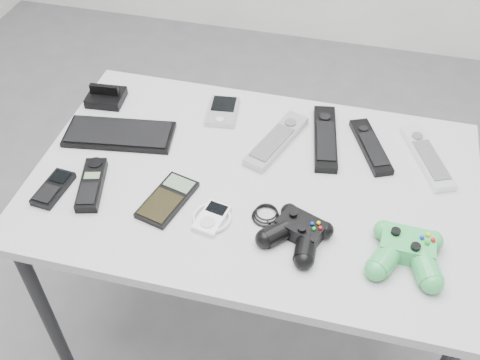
% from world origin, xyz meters
% --- Properties ---
extents(floor, '(3.50, 3.50, 0.00)m').
position_xyz_m(floor, '(0.00, 0.00, 0.00)').
color(floor, slate).
rests_on(floor, ground).
extents(desk, '(1.03, 0.66, 0.69)m').
position_xyz_m(desk, '(0.09, -0.06, 0.63)').
color(desk, '#9E9FA1').
rests_on(desk, floor).
extents(pda_keyboard, '(0.28, 0.15, 0.02)m').
position_xyz_m(pda_keyboard, '(-0.28, 0.01, 0.70)').
color(pda_keyboard, black).
rests_on(pda_keyboard, desk).
extents(dock_bracket, '(0.10, 0.09, 0.05)m').
position_xyz_m(dock_bracket, '(-0.37, 0.14, 0.72)').
color(dock_bracket, black).
rests_on(dock_bracket, desk).
extents(pda, '(0.09, 0.13, 0.02)m').
position_xyz_m(pda, '(-0.05, 0.16, 0.70)').
color(pda, '#A5A4AB').
rests_on(pda, desk).
extents(remote_silver_a, '(0.13, 0.23, 0.02)m').
position_xyz_m(remote_silver_a, '(0.12, 0.08, 0.70)').
color(remote_silver_a, '#A5A4AB').
rests_on(remote_silver_a, desk).
extents(remote_black_a, '(0.09, 0.24, 0.02)m').
position_xyz_m(remote_black_a, '(0.23, 0.12, 0.70)').
color(remote_black_a, black).
rests_on(remote_black_a, desk).
extents(remote_black_b, '(0.12, 0.20, 0.02)m').
position_xyz_m(remote_black_b, '(0.34, 0.12, 0.70)').
color(remote_black_b, black).
rests_on(remote_black_b, desk).
extents(remote_silver_b, '(0.13, 0.22, 0.02)m').
position_xyz_m(remote_silver_b, '(0.48, 0.11, 0.70)').
color(remote_silver_b, silver).
rests_on(remote_silver_b, desk).
extents(mobile_phone, '(0.06, 0.12, 0.02)m').
position_xyz_m(mobile_phone, '(-0.35, -0.20, 0.70)').
color(mobile_phone, black).
rests_on(mobile_phone, desk).
extents(cordless_handset, '(0.09, 0.16, 0.02)m').
position_xyz_m(cordless_handset, '(-0.27, -0.17, 0.70)').
color(cordless_handset, black).
rests_on(cordless_handset, desk).
extents(calculator, '(0.11, 0.17, 0.02)m').
position_xyz_m(calculator, '(-0.08, -0.17, 0.70)').
color(calculator, black).
rests_on(calculator, desk).
extents(mp3_player, '(0.10, 0.10, 0.02)m').
position_xyz_m(mp3_player, '(0.03, -0.20, 0.70)').
color(mp3_player, white).
rests_on(mp3_player, desk).
extents(controller_black, '(0.27, 0.22, 0.05)m').
position_xyz_m(controller_black, '(0.22, -0.21, 0.72)').
color(controller_black, black).
rests_on(controller_black, desk).
extents(controller_green, '(0.16, 0.17, 0.05)m').
position_xyz_m(controller_green, '(0.44, -0.20, 0.72)').
color(controller_green, green).
rests_on(controller_green, desk).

